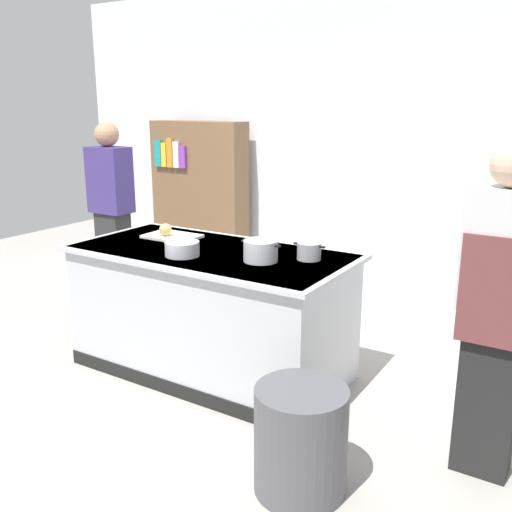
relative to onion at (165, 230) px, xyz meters
name	(u,v)px	position (x,y,z in m)	size (l,w,h in m)	color
ground_plane	(213,369)	(0.50, -0.11, -0.97)	(10.00, 10.00, 0.00)	#9E9991
back_wall	(339,144)	(0.50, 1.99, 0.53)	(6.40, 0.12, 3.00)	silver
counter_island	(211,310)	(0.50, -0.11, -0.50)	(1.98, 0.98, 0.90)	#B7BABF
cutting_board	(172,236)	(0.02, 0.05, -0.06)	(0.40, 0.28, 0.02)	silver
onion	(165,230)	(0.00, 0.00, 0.00)	(0.09, 0.09, 0.09)	tan
stock_pot	(261,251)	(0.93, -0.16, 0.00)	(0.29, 0.22, 0.14)	#B7BABF
sauce_pan	(309,251)	(1.18, 0.04, -0.01)	(0.22, 0.16, 0.11)	#99999E
mixing_bowl	(182,249)	(0.42, -0.32, -0.02)	(0.23, 0.23, 0.10)	#B7BABF
trash_bin	(301,440)	(1.65, -0.95, -0.69)	(0.46, 0.46, 0.55)	#4C4C51
person_chef	(498,307)	(2.39, -0.30, -0.05)	(0.38, 0.25, 1.72)	black
person_guest	(112,211)	(-1.13, 0.55, -0.06)	(0.38, 0.24, 1.72)	#2C2C2C
bookshelf	(200,201)	(-0.98, 1.69, -0.11)	(1.10, 0.31, 1.70)	brown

